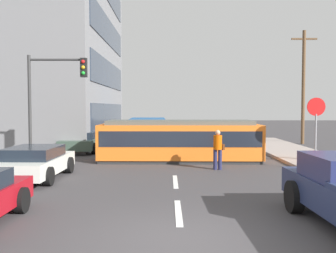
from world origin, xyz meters
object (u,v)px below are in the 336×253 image
at_px(parked_sedan_mid, 33,162).
at_px(parked_sedan_far, 80,141).
at_px(parked_sedan_furthest, 101,134).
at_px(city_bus, 146,129).
at_px(stop_sign, 314,117).
at_px(pedestrian_crossing, 216,147).
at_px(traffic_light_mast, 51,89).
at_px(streetcar_tram, 178,140).
at_px(utility_pole_mid, 301,85).

relative_size(parked_sedan_mid, parked_sedan_far, 0.95).
bearing_deg(parked_sedan_mid, parked_sedan_furthest, 90.14).
xyz_separation_m(city_bus, stop_sign, (7.64, -12.20, 1.16)).
relative_size(parked_sedan_mid, stop_sign, 1.47).
height_order(parked_sedan_furthest, stop_sign, stop_sign).
bearing_deg(parked_sedan_far, pedestrian_crossing, -42.79).
distance_m(city_bus, parked_sedan_far, 6.55).
relative_size(city_bus, traffic_light_mast, 1.09).
height_order(pedestrian_crossing, parked_sedan_far, pedestrian_crossing).
bearing_deg(parked_sedan_furthest, parked_sedan_far, -91.89).
height_order(pedestrian_crossing, stop_sign, stop_sign).
height_order(city_bus, parked_sedan_furthest, city_bus).
relative_size(parked_sedan_furthest, stop_sign, 1.59).
height_order(streetcar_tram, parked_sedan_far, streetcar_tram).
bearing_deg(pedestrian_crossing, parked_sedan_mid, -163.00).
xyz_separation_m(parked_sedan_far, utility_pole_mid, (14.70, 4.77, 3.57)).
distance_m(parked_sedan_furthest, utility_pole_mid, 15.00).
bearing_deg(pedestrian_crossing, traffic_light_mast, 171.83).
relative_size(parked_sedan_mid, utility_pole_mid, 0.53).
height_order(parked_sedan_mid, stop_sign, stop_sign).
height_order(pedestrian_crossing, utility_pole_mid, utility_pole_mid).
bearing_deg(parked_sedan_mid, streetcar_tram, 41.55).
bearing_deg(streetcar_tram, pedestrian_crossing, -60.69).
bearing_deg(utility_pole_mid, parked_sedan_furthest, 174.01).
height_order(pedestrian_crossing, traffic_light_mast, traffic_light_mast).
xyz_separation_m(stop_sign, traffic_light_mast, (-11.25, 1.12, 1.24)).
bearing_deg(city_bus, traffic_light_mast, -108.07).
xyz_separation_m(parked_sedan_mid, stop_sign, (11.00, 2.04, 1.57)).
relative_size(stop_sign, traffic_light_mast, 0.59).
relative_size(parked_sedan_far, traffic_light_mast, 0.91).
xyz_separation_m(streetcar_tram, traffic_light_mast, (-5.68, -1.66, 2.41)).
distance_m(streetcar_tram, pedestrian_crossing, 3.09).
xyz_separation_m(parked_sedan_far, parked_sedan_furthest, (0.21, 6.29, -0.00)).
relative_size(streetcar_tram, parked_sedan_furthest, 1.70).
height_order(parked_sedan_far, traffic_light_mast, traffic_light_mast).
bearing_deg(city_bus, pedestrian_crossing, -73.52).
distance_m(streetcar_tram, traffic_light_mast, 6.39).
bearing_deg(utility_pole_mid, traffic_light_mast, -144.76).
xyz_separation_m(city_bus, pedestrian_crossing, (3.58, -12.11, -0.09)).
xyz_separation_m(pedestrian_crossing, parked_sedan_mid, (-6.94, -2.12, -0.32)).
xyz_separation_m(city_bus, parked_sedan_mid, (-3.36, -14.23, -0.41)).
xyz_separation_m(traffic_light_mast, utility_pole_mid, (14.71, 10.39, 0.76)).
xyz_separation_m(pedestrian_crossing, stop_sign, (4.06, -0.09, 1.25)).
relative_size(parked_sedan_furthest, traffic_light_mast, 0.93).
bearing_deg(stop_sign, parked_sedan_furthest, 130.27).
bearing_deg(traffic_light_mast, city_bus, 71.93).
bearing_deg(streetcar_tram, stop_sign, -26.49).
height_order(streetcar_tram, stop_sign, stop_sign).
bearing_deg(pedestrian_crossing, stop_sign, -1.22).
distance_m(parked_sedan_mid, parked_sedan_furthest, 15.06).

